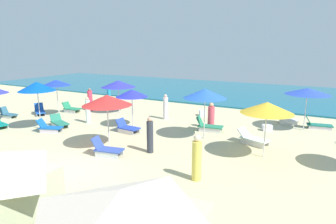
% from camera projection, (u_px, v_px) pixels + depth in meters
% --- Properties ---
extents(ground_plane, '(60.00, 60.00, 0.00)m').
position_uv_depth(ground_plane, '(69.00, 171.00, 10.88)').
color(ground_plane, beige).
extents(ocean, '(60.00, 15.87, 0.12)m').
position_uv_depth(ocean, '(231.00, 92.00, 29.77)').
color(ocean, '#17647D').
rests_on(ocean, ground_plane).
extents(umbrella_0, '(1.89, 1.89, 2.50)m').
position_uv_depth(umbrella_0, '(56.00, 83.00, 19.04)').
color(umbrella_0, silver).
rests_on(umbrella_0, ground_plane).
extents(lounge_chair_0_0, '(1.29, 0.72, 0.73)m').
position_uv_depth(lounge_chair_0_0, '(71.00, 108.00, 20.56)').
color(lounge_chair_0_0, silver).
rests_on(lounge_chair_0_0, ground_plane).
extents(lounge_chair_0_1, '(1.54, 1.28, 0.73)m').
position_uv_depth(lounge_chair_0_1, '(40.00, 111.00, 19.94)').
color(lounge_chair_0_1, silver).
rests_on(lounge_chair_0_1, ground_plane).
extents(umbrella_1, '(2.20, 2.20, 2.62)m').
position_uv_depth(umbrella_1, '(205.00, 93.00, 14.23)').
color(umbrella_1, silver).
rests_on(umbrella_1, ground_plane).
extents(lounge_chair_1_0, '(1.55, 0.84, 0.82)m').
position_uv_depth(lounge_chair_1_0, '(208.00, 126.00, 15.98)').
color(lounge_chair_1_0, silver).
rests_on(lounge_chair_1_0, ground_plane).
extents(umbrella_2, '(2.44, 2.44, 2.34)m').
position_uv_depth(umbrella_2, '(118.00, 84.00, 20.10)').
color(umbrella_2, silver).
rests_on(umbrella_2, ground_plane).
extents(umbrella_3, '(2.39, 2.39, 2.43)m').
position_uv_depth(umbrella_3, '(308.00, 91.00, 15.72)').
color(umbrella_3, silver).
rests_on(umbrella_3, ground_plane).
extents(lounge_chair_3_0, '(1.27, 0.76, 0.65)m').
position_uv_depth(lounge_chair_3_0, '(287.00, 120.00, 17.47)').
color(lounge_chair_3_0, silver).
rests_on(lounge_chair_3_0, ground_plane).
extents(lounge_chair_3_1, '(1.55, 0.82, 0.72)m').
position_uv_depth(lounge_chair_3_1, '(317.00, 125.00, 16.47)').
color(lounge_chair_3_1, silver).
rests_on(lounge_chair_3_1, ground_plane).
extents(umbrella_4, '(1.87, 1.87, 2.26)m').
position_uv_depth(umbrella_4, '(132.00, 93.00, 16.41)').
color(umbrella_4, silver).
rests_on(umbrella_4, ground_plane).
extents(lounge_chair_4_0, '(1.36, 0.76, 0.72)m').
position_uv_depth(lounge_chair_4_0, '(127.00, 128.00, 15.72)').
color(lounge_chair_4_0, silver).
rests_on(lounge_chair_4_0, ground_plane).
extents(umbrella_5, '(2.19, 2.19, 2.43)m').
position_uv_depth(umbrella_5, '(267.00, 108.00, 11.77)').
color(umbrella_5, silver).
rests_on(umbrella_5, ground_plane).
extents(lounge_chair_5_0, '(1.62, 1.07, 0.70)m').
position_uv_depth(lounge_chair_5_0, '(253.00, 139.00, 13.82)').
color(lounge_chair_5_0, silver).
rests_on(lounge_chair_5_0, ground_plane).
extents(umbrella_6, '(2.04, 2.04, 2.76)m').
position_uv_depth(umbrella_6, '(37.00, 86.00, 15.86)').
color(umbrella_6, silver).
rests_on(umbrella_6, ground_plane).
extents(lounge_chair_6_0, '(1.54, 1.06, 0.69)m').
position_uv_depth(lounge_chair_6_0, '(59.00, 123.00, 16.83)').
color(lounge_chair_6_0, silver).
rests_on(lounge_chair_6_0, ground_plane).
extents(lounge_chair_6_1, '(1.45, 1.00, 0.72)m').
position_uv_depth(lounge_chair_6_1, '(49.00, 127.00, 15.80)').
color(lounge_chair_6_1, silver).
rests_on(lounge_chair_6_1, ground_plane).
extents(umbrella_7, '(2.26, 2.26, 2.55)m').
position_uv_depth(umbrella_7, '(107.00, 100.00, 12.83)').
color(umbrella_7, silver).
rests_on(umbrella_7, ground_plane).
extents(lounge_chair_7_0, '(1.42, 0.86, 0.82)m').
position_uv_depth(lounge_chair_7_0, '(107.00, 149.00, 12.33)').
color(lounge_chair_7_0, silver).
rests_on(lounge_chair_7_0, ground_plane).
extents(lounge_chair_8_1, '(1.23, 0.64, 0.70)m').
position_uv_depth(lounge_chair_8_1, '(8.00, 114.00, 19.07)').
color(lounge_chair_8_1, silver).
rests_on(lounge_chair_8_1, ground_plane).
extents(beachgoer_0, '(0.41, 0.41, 1.69)m').
position_uv_depth(beachgoer_0, '(90.00, 100.00, 21.02)').
color(beachgoer_0, '#F83A56').
rests_on(beachgoer_0, ground_plane).
extents(beachgoer_1, '(0.43, 0.43, 1.66)m').
position_uv_depth(beachgoer_1, '(166.00, 108.00, 18.51)').
color(beachgoer_1, silver).
rests_on(beachgoer_1, ground_plane).
extents(beachgoer_2, '(0.39, 0.39, 1.70)m').
position_uv_depth(beachgoer_2, '(197.00, 159.00, 9.98)').
color(beachgoer_2, '#EDD558').
rests_on(beachgoer_2, ground_plane).
extents(beachgoer_3, '(0.54, 0.54, 1.53)m').
position_uv_depth(beachgoer_3, '(211.00, 117.00, 16.45)').
color(beachgoer_3, '#F84C5D').
rests_on(beachgoer_3, ground_plane).
extents(beachgoer_4, '(0.38, 0.38, 1.64)m').
position_uv_depth(beachgoer_4, '(88.00, 111.00, 17.57)').
color(beachgoer_4, white).
rests_on(beachgoer_4, ground_plane).
extents(beachgoer_5, '(0.41, 0.41, 1.65)m').
position_uv_depth(beachgoer_5, '(150.00, 136.00, 12.63)').
color(beachgoer_5, '#2F323D').
rests_on(beachgoer_5, ground_plane).
extents(beachgoer_6, '(0.32, 0.32, 1.67)m').
position_uv_depth(beachgoer_6, '(109.00, 97.00, 22.32)').
color(beachgoer_6, '#2192B8').
rests_on(beachgoer_6, ground_plane).
extents(cooler_box_1, '(0.63, 0.68, 0.38)m').
position_uv_depth(cooler_box_1, '(202.00, 113.00, 19.53)').
color(cooler_box_1, white).
rests_on(cooler_box_1, ground_plane).
extents(cooler_box_2, '(0.63, 0.57, 0.34)m').
position_uv_depth(cooler_box_2, '(267.00, 128.00, 16.08)').
color(cooler_box_2, white).
rests_on(cooler_box_2, ground_plane).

